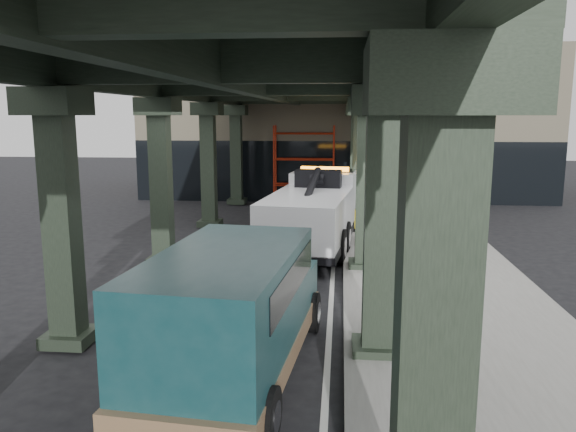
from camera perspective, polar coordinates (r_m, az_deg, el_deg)
The scene contains 8 objects.
ground at distance 14.86m, azimuth -2.15°, elevation -7.45°, with size 90.00×90.00×0.00m, color black.
sidewalk at distance 16.84m, azimuth 14.21°, elevation -5.37°, with size 5.00×40.00×0.15m, color gray.
lane_stripe at distance 16.66m, azimuth 4.59°, elevation -5.50°, with size 0.12×38.00×0.01m, color silver.
viaduct at distance 16.23m, azimuth -2.77°, elevation 13.57°, with size 7.40×32.00×6.40m.
building at distance 34.04m, azimuth 5.69°, elevation 9.30°, with size 22.00×10.00×8.00m, color #C6B793.
scaffolding at distance 28.84m, azimuth 1.66°, elevation 5.43°, with size 3.08×0.88×4.00m.
tow_truck at distance 19.43m, azimuth 2.91°, elevation 0.81°, with size 3.27×8.58×2.75m.
towed_van at distance 9.70m, azimuth -5.61°, elevation -9.43°, with size 2.76×5.92×2.33m.
Camera 1 is at (1.89, -14.04, 4.50)m, focal length 35.00 mm.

